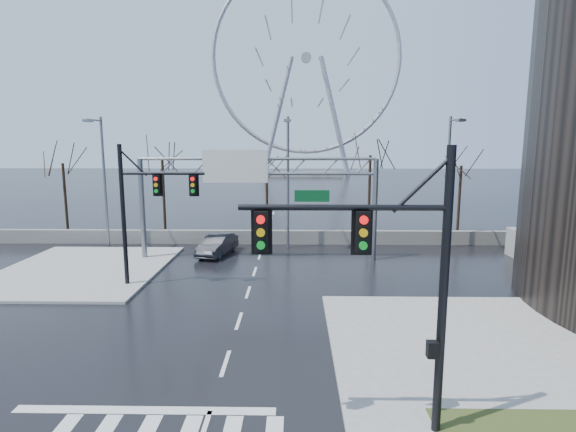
{
  "coord_description": "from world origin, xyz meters",
  "views": [
    {
      "loc": [
        2.58,
        -15.46,
        8.04
      ],
      "look_at": [
        2.16,
        9.4,
        4.0
      ],
      "focal_mm": 28.0,
      "sensor_mm": 36.0,
      "label": 1
    }
  ],
  "objects_px": {
    "signal_mast_near": "(393,266)",
    "sign_gantry": "(252,186)",
    "ferris_wheel": "(306,66)",
    "car": "(217,245)",
    "signal_mast_far": "(143,202)"
  },
  "relations": [
    {
      "from": "signal_mast_near",
      "to": "signal_mast_far",
      "type": "relative_size",
      "value": 1.0
    },
    {
      "from": "signal_mast_near",
      "to": "signal_mast_far",
      "type": "xyz_separation_m",
      "value": [
        -11.01,
        13.0,
        -0.04
      ]
    },
    {
      "from": "signal_mast_near",
      "to": "signal_mast_far",
      "type": "distance_m",
      "value": 17.03
    },
    {
      "from": "signal_mast_near",
      "to": "sign_gantry",
      "type": "relative_size",
      "value": 0.49
    },
    {
      "from": "signal_mast_far",
      "to": "car",
      "type": "bearing_deg",
      "value": 69.59
    },
    {
      "from": "signal_mast_far",
      "to": "sign_gantry",
      "type": "height_order",
      "value": "signal_mast_far"
    },
    {
      "from": "sign_gantry",
      "to": "ferris_wheel",
      "type": "relative_size",
      "value": 0.32
    },
    {
      "from": "ferris_wheel",
      "to": "car",
      "type": "relative_size",
      "value": 11.25
    },
    {
      "from": "sign_gantry",
      "to": "ferris_wheel",
      "type": "height_order",
      "value": "ferris_wheel"
    },
    {
      "from": "sign_gantry",
      "to": "car",
      "type": "relative_size",
      "value": 3.61
    },
    {
      "from": "signal_mast_near",
      "to": "signal_mast_far",
      "type": "bearing_deg",
      "value": 130.26
    },
    {
      "from": "car",
      "to": "signal_mast_near",
      "type": "bearing_deg",
      "value": -54.18
    },
    {
      "from": "signal_mast_near",
      "to": "sign_gantry",
      "type": "xyz_separation_m",
      "value": [
        -5.52,
        19.0,
        0.31
      ]
    },
    {
      "from": "ferris_wheel",
      "to": "car",
      "type": "xyz_separation_m",
      "value": [
        -8.12,
        -78.65,
        -25.39
      ]
    },
    {
      "from": "sign_gantry",
      "to": "signal_mast_near",
      "type": "bearing_deg",
      "value": -73.81
    }
  ]
}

